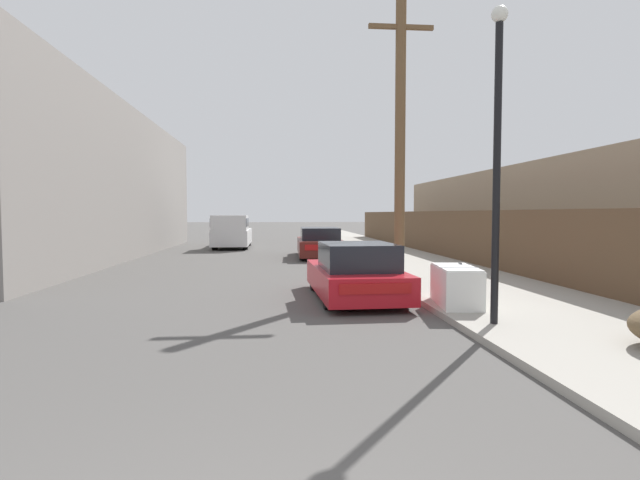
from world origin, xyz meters
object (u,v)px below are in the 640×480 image
Objects in this scene: utility_pole at (400,135)px; discarded_fridge at (456,286)px; street_lamp at (497,143)px; car_parked_mid at (319,243)px; pickup_truck at (232,232)px; parked_sports_car_red at (355,274)px.

discarded_fridge is at bearing -89.20° from utility_pole.
street_lamp reaches higher than discarded_fridge.
pickup_truck is at bearing 127.14° from car_parked_mid.
parked_sports_car_red is at bearing 103.80° from pickup_truck.
street_lamp reaches higher than pickup_truck.
car_parked_mid is at bearing 125.50° from pickup_truck.
utility_pole is 6.02m from street_lamp.
utility_pole is (-0.06, 4.26, 3.57)m from discarded_fridge.
discarded_fridge is 12.32m from car_parked_mid.
parked_sports_car_red is 4.75m from utility_pole.
utility_pole is at bearing -77.62° from car_parked_mid.
street_lamp is at bearing -89.25° from utility_pole.
car_parked_mid reaches higher than parked_sports_car_red.
discarded_fridge is at bearing 90.62° from street_lamp.
parked_sports_car_red is at bearing 118.91° from street_lamp.
utility_pole is (1.68, 2.74, 3.49)m from parked_sports_car_red.
utility_pole is at bearing 112.52° from pickup_truck.
parked_sports_car_red is 0.54× the size of utility_pole.
discarded_fridge is at bearing 107.77° from pickup_truck.
discarded_fridge is at bearing -81.09° from car_parked_mid.
utility_pole is at bearing 56.51° from parked_sports_car_red.
utility_pole reaches higher than street_lamp.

